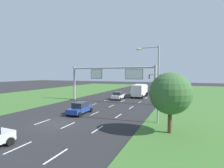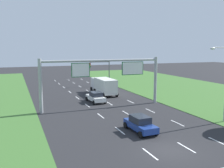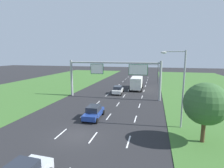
# 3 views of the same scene
# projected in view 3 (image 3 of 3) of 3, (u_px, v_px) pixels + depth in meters

# --- Properties ---
(ground_plane) EXTENTS (200.00, 200.00, 0.00)m
(ground_plane) POSITION_uv_depth(u_px,v_px,m) (77.00, 136.00, 17.52)
(ground_plane) COLOR #262628
(lane_dashes_inner_left) EXTENTS (0.14, 68.40, 0.01)m
(lane_dashes_inner_left) POSITION_uv_depth(u_px,v_px,m) (103.00, 99.00, 32.30)
(lane_dashes_inner_left) COLOR white
(lane_dashes_inner_left) RESTS_ON ground_plane
(lane_dashes_inner_right) EXTENTS (0.14, 68.40, 0.01)m
(lane_dashes_inner_right) POSITION_uv_depth(u_px,v_px,m) (121.00, 100.00, 31.48)
(lane_dashes_inner_right) COLOR white
(lane_dashes_inner_right) RESTS_ON ground_plane
(lane_dashes_slip) EXTENTS (0.14, 68.40, 0.01)m
(lane_dashes_slip) POSITION_uv_depth(u_px,v_px,m) (141.00, 101.00, 30.67)
(lane_dashes_slip) COLOR white
(lane_dashes_slip) RESTS_ON ground_plane
(car_near_red) EXTENTS (2.22, 4.42, 1.61)m
(car_near_red) POSITION_uv_depth(u_px,v_px,m) (118.00, 90.00, 36.27)
(car_near_red) COLOR white
(car_near_red) RESTS_ON ground_plane
(car_lead_silver) EXTENTS (2.08, 4.28, 1.61)m
(car_lead_silver) POSITION_uv_depth(u_px,v_px,m) (94.00, 112.00, 22.19)
(car_lead_silver) COLOR navy
(car_lead_silver) RESTS_ON ground_plane
(box_truck) EXTENTS (2.78, 7.98, 2.93)m
(box_truck) POSITION_uv_depth(u_px,v_px,m) (137.00, 82.00, 40.91)
(box_truck) COLOR silver
(box_truck) RESTS_ON ground_plane
(sign_gantry) EXTENTS (17.24, 0.44, 7.00)m
(sign_gantry) POSITION_uv_depth(u_px,v_px,m) (115.00, 72.00, 31.99)
(sign_gantry) COLOR #9EA0A5
(sign_gantry) RESTS_ON ground_plane
(traffic_light_mast) EXTENTS (4.76, 0.49, 5.60)m
(traffic_light_mast) POSITION_uv_depth(u_px,v_px,m) (151.00, 70.00, 49.33)
(traffic_light_mast) COLOR #47494F
(traffic_light_mast) RESTS_ON ground_plane
(street_lamp) EXTENTS (2.61, 0.32, 8.50)m
(street_lamp) POSITION_uv_depth(u_px,v_px,m) (180.00, 83.00, 18.64)
(street_lamp) COLOR #9EA0A5
(street_lamp) RESTS_ON ground_plane
(roadside_tree_near) EXTENTS (3.81, 3.81, 5.61)m
(roadside_tree_near) POSITION_uv_depth(u_px,v_px,m) (206.00, 104.00, 15.55)
(roadside_tree_near) COLOR #513823
(roadside_tree_near) RESTS_ON ground_plane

